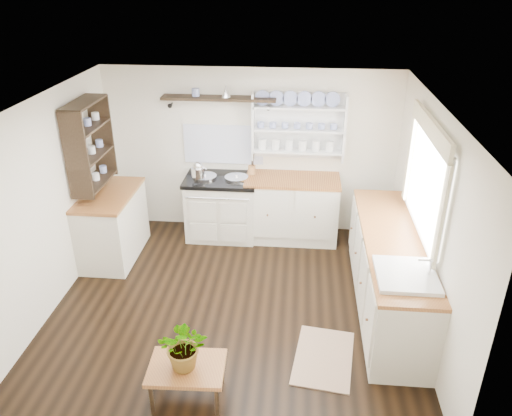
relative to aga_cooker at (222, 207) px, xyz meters
name	(u,v)px	position (x,y,z in m)	size (l,w,h in m)	color
floor	(234,303)	(0.38, -1.57, -0.45)	(4.00, 3.80, 0.01)	black
wall_back	(251,152)	(0.38, 0.33, 0.70)	(4.00, 0.02, 2.30)	#EDE6CD
wall_right	(428,222)	(2.38, -1.57, 0.70)	(0.02, 3.80, 2.30)	#EDE6CD
wall_left	(48,206)	(-1.62, -1.57, 0.70)	(0.02, 3.80, 2.30)	#EDE6CD
ceiling	(229,105)	(0.38, -1.57, 1.85)	(4.00, 3.80, 0.01)	white
window	(426,178)	(2.32, -1.42, 1.12)	(0.08, 1.55, 1.22)	white
aga_cooker	(222,207)	(0.00, 0.00, 0.00)	(0.98, 0.68, 0.91)	beige
back_cabinets	(292,208)	(0.98, 0.03, 0.01)	(1.27, 0.63, 0.90)	beige
right_cabinets	(388,272)	(2.08, -1.47, 0.01)	(0.62, 2.43, 0.90)	beige
belfast_sink	(405,286)	(2.08, -2.22, 0.35)	(0.55, 0.60, 0.45)	white
left_cabinets	(112,224)	(-1.32, -0.67, 0.01)	(0.62, 1.13, 0.90)	beige
plate_rack	(299,125)	(1.03, 0.29, 1.11)	(1.20, 0.22, 0.90)	white
high_shelf	(219,99)	(-0.02, 0.21, 1.46)	(1.50, 0.29, 0.16)	black
left_shelving	(90,144)	(-1.46, -0.67, 1.10)	(0.28, 0.80, 1.05)	black
kettle	(198,170)	(-0.28, -0.12, 0.59)	(0.17, 0.17, 0.21)	silver
utensil_crock	(252,170)	(0.41, 0.11, 0.52)	(0.10, 0.10, 0.12)	#9F693A
center_table	(187,370)	(0.15, -2.97, -0.13)	(0.68, 0.50, 0.36)	brown
potted_plant	(185,346)	(0.15, -2.97, 0.14)	(0.41, 0.36, 0.46)	#3F7233
floor_rug	(324,358)	(1.37, -2.37, -0.44)	(0.55, 0.85, 0.02)	#835F4C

